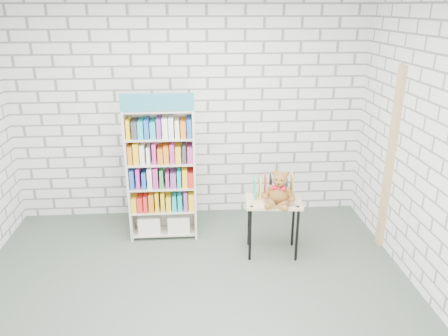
{
  "coord_description": "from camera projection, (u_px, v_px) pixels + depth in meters",
  "views": [
    {
      "loc": [
        0.05,
        -3.49,
        2.67
      ],
      "look_at": [
        0.37,
        0.95,
        1.01
      ],
      "focal_mm": 35.0,
      "sensor_mm": 36.0,
      "label": 1
    }
  ],
  "objects": [
    {
      "name": "ground",
      "position": [
        193.0,
        302.0,
        4.2
      ],
      "size": [
        4.5,
        4.5,
        0.0
      ],
      "primitive_type": "plane",
      "color": "#445144",
      "rests_on": "ground"
    },
    {
      "name": "door_trim",
      "position": [
        390.0,
        161.0,
        4.87
      ],
      "size": [
        0.05,
        0.12,
        2.1
      ],
      "primitive_type": "cube",
      "color": "tan",
      "rests_on": "ground"
    },
    {
      "name": "bookshelf",
      "position": [
        162.0,
        173.0,
        5.15
      ],
      "size": [
        0.8,
        0.31,
        1.79
      ],
      "color": "beige",
      "rests_on": "ground"
    },
    {
      "name": "display_table",
      "position": [
        273.0,
        208.0,
        4.85
      ],
      "size": [
        0.64,
        0.47,
        0.66
      ],
      "color": "tan",
      "rests_on": "ground"
    },
    {
      "name": "teddy_bear",
      "position": [
        279.0,
        191.0,
        4.67
      ],
      "size": [
        0.35,
        0.34,
        0.38
      ],
      "color": "brown",
      "rests_on": "display_table"
    },
    {
      "name": "table_books",
      "position": [
        273.0,
        186.0,
        4.87
      ],
      "size": [
        0.44,
        0.22,
        0.25
      ],
      "color": "teal",
      "rests_on": "display_table"
    },
    {
      "name": "room_shell",
      "position": [
        188.0,
        122.0,
        3.57
      ],
      "size": [
        4.52,
        4.02,
        2.81
      ],
      "color": "silver",
      "rests_on": "ground"
    }
  ]
}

